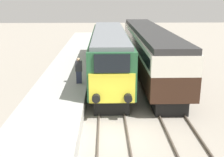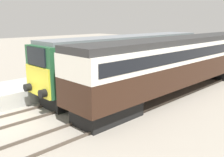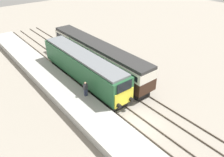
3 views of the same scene
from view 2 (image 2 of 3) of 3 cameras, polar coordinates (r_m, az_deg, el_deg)
ground_plane at (r=14.05m, az=-23.29°, el=-9.21°), size 120.00×120.00×0.00m
platform_left at (r=20.49m, az=-5.87°, el=0.10°), size 3.50×50.00×0.94m
rails_near_track at (r=16.31m, az=-6.78°, el=-4.84°), size 1.51×60.00×0.14m
rails_far_track at (r=13.92m, az=1.93°, el=-7.98°), size 1.50×60.00×0.14m
locomotive at (r=18.88m, az=4.13°, el=4.49°), size 2.70×15.65×3.98m
passenger_carriage at (r=18.33m, az=15.87°, el=4.29°), size 2.75×19.04×3.96m
person_on_platform at (r=18.02m, az=-8.88°, el=2.53°), size 0.44×0.26×1.73m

